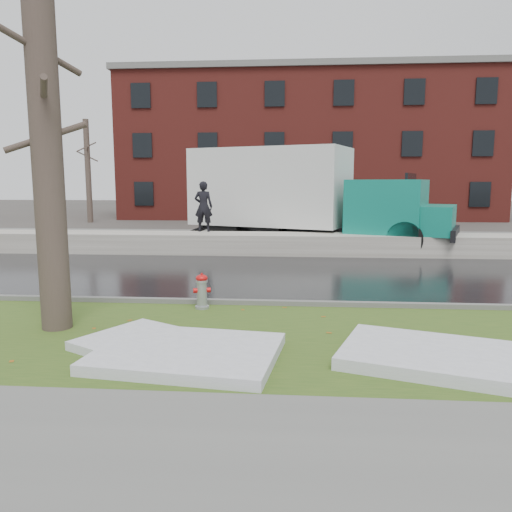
# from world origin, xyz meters

# --- Properties ---
(ground) EXTENTS (120.00, 120.00, 0.00)m
(ground) POSITION_xyz_m (0.00, 0.00, 0.00)
(ground) COLOR #47423D
(ground) RESTS_ON ground
(verge) EXTENTS (60.00, 4.50, 0.04)m
(verge) POSITION_xyz_m (0.00, -1.25, 0.02)
(verge) COLOR #2E4D19
(verge) RESTS_ON ground
(sidewalk) EXTENTS (60.00, 3.00, 0.05)m
(sidewalk) POSITION_xyz_m (0.00, -5.00, 0.03)
(sidewalk) COLOR slate
(sidewalk) RESTS_ON ground
(road) EXTENTS (60.00, 7.00, 0.03)m
(road) POSITION_xyz_m (0.00, 4.50, 0.01)
(road) COLOR black
(road) RESTS_ON ground
(parking_lot) EXTENTS (60.00, 9.00, 0.03)m
(parking_lot) POSITION_xyz_m (0.00, 13.00, 0.01)
(parking_lot) COLOR slate
(parking_lot) RESTS_ON ground
(curb) EXTENTS (60.00, 0.15, 0.14)m
(curb) POSITION_xyz_m (0.00, 1.00, 0.07)
(curb) COLOR slate
(curb) RESTS_ON ground
(snowbank) EXTENTS (60.00, 1.60, 0.75)m
(snowbank) POSITION_xyz_m (0.00, 8.70, 0.38)
(snowbank) COLOR beige
(snowbank) RESTS_ON ground
(brick_building) EXTENTS (26.00, 12.00, 10.00)m
(brick_building) POSITION_xyz_m (2.00, 30.00, 5.00)
(brick_building) COLOR maroon
(brick_building) RESTS_ON ground
(bg_tree_left) EXTENTS (1.40, 1.62, 6.50)m
(bg_tree_left) POSITION_xyz_m (-12.00, 22.00, 3.33)
(bg_tree_left) COLOR brown
(bg_tree_left) RESTS_ON ground
(bg_tree_center) EXTENTS (1.40, 1.62, 6.50)m
(bg_tree_center) POSITION_xyz_m (-6.00, 26.00, 3.33)
(bg_tree_center) COLOR brown
(bg_tree_center) RESTS_ON ground
(fire_hydrant) EXTENTS (0.37, 0.34, 0.74)m
(fire_hydrant) POSITION_xyz_m (-0.67, 0.60, 0.43)
(fire_hydrant) COLOR #9B9EA2
(fire_hydrant) RESTS_ON verge
(tree) EXTENTS (1.27, 1.46, 6.46)m
(tree) POSITION_xyz_m (-3.00, -0.95, 3.30)
(tree) COLOR brown
(tree) RESTS_ON verge
(box_truck) EXTENTS (11.79, 6.04, 3.96)m
(box_truck) POSITION_xyz_m (1.35, 10.88, 2.09)
(box_truck) COLOR black
(box_truck) RESTS_ON ground
(worker) EXTENTS (0.71, 0.48, 1.89)m
(worker) POSITION_xyz_m (-2.23, 9.30, 1.69)
(worker) COLOR black
(worker) RESTS_ON snowbank
(snow_patch_near) EXTENTS (2.83, 2.31, 0.16)m
(snow_patch_near) POSITION_xyz_m (-0.34, -2.30, 0.12)
(snow_patch_near) COLOR silver
(snow_patch_near) RESTS_ON verge
(snow_patch_far) EXTENTS (2.71, 2.49, 0.14)m
(snow_patch_far) POSITION_xyz_m (-0.95, -1.97, 0.11)
(snow_patch_far) COLOR silver
(snow_patch_far) RESTS_ON verge
(snow_patch_side) EXTENTS (3.23, 2.60, 0.18)m
(snow_patch_side) POSITION_xyz_m (3.35, -2.22, 0.13)
(snow_patch_side) COLOR silver
(snow_patch_side) RESTS_ON verge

